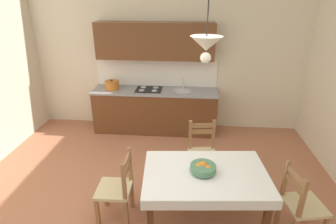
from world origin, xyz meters
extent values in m
cube|color=#AD6B4C|center=(0.00, 0.00, -0.05)|extent=(6.13, 6.24, 0.10)
cube|color=beige|center=(0.00, 2.88, 2.12)|extent=(6.13, 0.12, 4.24)
cube|color=brown|center=(-0.23, 2.51, 0.43)|extent=(2.50, 0.60, 0.86)
cube|color=gray|center=(-0.23, 2.50, 0.88)|extent=(2.53, 0.63, 0.04)
cube|color=white|center=(-0.23, 2.81, 1.18)|extent=(2.50, 0.01, 0.55)
cube|color=brown|center=(-0.23, 2.64, 1.85)|extent=(2.30, 0.34, 0.70)
cube|color=black|center=(-0.23, 2.24, 0.04)|extent=(2.46, 0.02, 0.09)
cylinder|color=silver|center=(0.34, 2.51, 0.90)|extent=(0.34, 0.34, 0.02)
cylinder|color=silver|center=(0.34, 2.65, 1.01)|extent=(0.02, 0.02, 0.22)
cube|color=black|center=(-0.35, 2.51, 0.91)|extent=(0.52, 0.42, 0.01)
cylinder|color=silver|center=(-0.48, 2.41, 0.92)|extent=(0.11, 0.11, 0.01)
cylinder|color=silver|center=(-0.22, 2.41, 0.92)|extent=(0.11, 0.11, 0.01)
cylinder|color=silver|center=(-0.48, 2.61, 0.92)|extent=(0.11, 0.11, 0.01)
cylinder|color=silver|center=(-0.22, 2.61, 0.92)|extent=(0.11, 0.11, 0.01)
cylinder|color=orange|center=(-1.10, 2.49, 0.98)|extent=(0.28, 0.28, 0.15)
cylinder|color=orange|center=(-1.10, 2.49, 1.06)|extent=(0.29, 0.29, 0.02)
sphere|color=black|center=(-1.10, 2.49, 1.08)|extent=(0.04, 0.04, 0.04)
cube|color=#56331C|center=(0.71, 0.01, 0.74)|extent=(1.46, 1.01, 0.02)
cube|color=#56331C|center=(0.12, -0.43, 0.36)|extent=(0.08, 0.08, 0.73)
cube|color=#56331C|center=(1.37, -0.32, 0.36)|extent=(0.08, 0.08, 0.73)
cube|color=#56331C|center=(0.05, 0.34, 0.36)|extent=(0.08, 0.08, 0.73)
cube|color=#56331C|center=(1.30, 0.45, 0.36)|extent=(0.08, 0.08, 0.73)
cube|color=white|center=(0.71, 0.01, 0.75)|extent=(1.52, 1.08, 0.00)
cube|color=white|center=(0.75, -0.46, 0.69)|extent=(1.44, 0.14, 0.12)
cube|color=white|center=(0.67, 0.48, 0.69)|extent=(1.44, 0.14, 0.12)
cube|color=white|center=(-0.01, -0.06, 0.69)|extent=(0.09, 0.95, 0.12)
cube|color=white|center=(1.43, 0.07, 0.69)|extent=(0.09, 0.95, 0.12)
cube|color=#D1BC89|center=(0.72, 0.89, 0.43)|extent=(0.47, 0.47, 0.04)
cube|color=#996B42|center=(0.92, 0.74, 0.21)|extent=(0.05, 0.05, 0.41)
cube|color=#996B42|center=(0.56, 0.69, 0.21)|extent=(0.05, 0.05, 0.41)
cube|color=#996B42|center=(0.87, 1.10, 0.46)|extent=(0.05, 0.05, 0.93)
cube|color=#996B42|center=(0.51, 1.05, 0.46)|extent=(0.05, 0.05, 0.93)
cube|color=#996B42|center=(0.69, 1.07, 0.84)|extent=(0.32, 0.07, 0.07)
cube|color=#996B42|center=(0.69, 1.07, 0.74)|extent=(0.32, 0.07, 0.07)
cube|color=#D1BC89|center=(1.85, -0.07, 0.43)|extent=(0.49, 0.49, 0.04)
cube|color=#996B42|center=(2.00, 0.14, 0.21)|extent=(0.05, 0.05, 0.41)
cube|color=#996B42|center=(1.64, 0.07, 0.46)|extent=(0.05, 0.05, 0.93)
cube|color=#996B42|center=(1.71, -0.28, 0.46)|extent=(0.05, 0.05, 0.93)
cube|color=#996B42|center=(1.68, -0.10, 0.84)|extent=(0.09, 0.32, 0.07)
cube|color=#996B42|center=(1.68, -0.10, 0.74)|extent=(0.09, 0.32, 0.07)
cube|color=#D1BC89|center=(-0.41, 0.01, 0.43)|extent=(0.43, 0.43, 0.04)
cube|color=#996B42|center=(-0.59, -0.18, 0.21)|extent=(0.05, 0.05, 0.41)
cube|color=#996B42|center=(-0.60, 0.18, 0.21)|extent=(0.05, 0.05, 0.41)
cube|color=#996B42|center=(-0.23, -0.17, 0.46)|extent=(0.05, 0.05, 0.93)
cube|color=#996B42|center=(-0.24, 0.19, 0.46)|extent=(0.05, 0.05, 0.93)
cube|color=#996B42|center=(-0.23, 0.01, 0.84)|extent=(0.03, 0.32, 0.07)
cube|color=#996B42|center=(-0.23, 0.01, 0.74)|extent=(0.03, 0.32, 0.07)
cylinder|color=#4C7F5B|center=(0.68, 0.01, 0.77)|extent=(0.17, 0.17, 0.02)
cylinder|color=#4C7F5B|center=(0.68, 0.01, 0.81)|extent=(0.30, 0.30, 0.07)
sphere|color=orange|center=(0.63, 0.02, 0.82)|extent=(0.09, 0.09, 0.09)
sphere|color=orange|center=(0.73, -0.01, 0.82)|extent=(0.08, 0.08, 0.08)
sphere|color=orange|center=(0.68, 0.04, 0.83)|extent=(0.10, 0.10, 0.10)
cylinder|color=black|center=(0.64, 0.05, 2.55)|extent=(0.01, 0.01, 0.57)
cone|color=silver|center=(0.64, 0.05, 2.23)|extent=(0.32, 0.32, 0.14)
sphere|color=white|center=(0.64, 0.05, 2.09)|extent=(0.11, 0.11, 0.11)
camera|label=1|loc=(0.51, -2.64, 2.66)|focal=28.93mm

